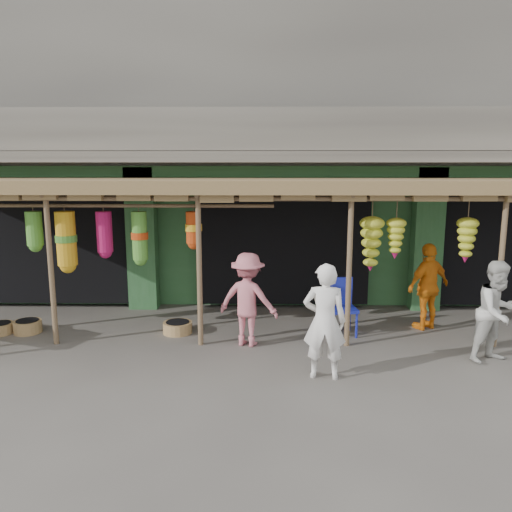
{
  "coord_description": "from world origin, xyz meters",
  "views": [
    {
      "loc": [
        -0.42,
        -8.34,
        3.04
      ],
      "look_at": [
        -0.57,
        1.0,
        1.33
      ],
      "focal_mm": 35.0,
      "sensor_mm": 36.0,
      "label": 1
    }
  ],
  "objects_px": {
    "person_right": "(497,312)",
    "person_vendor": "(428,286)",
    "person_front": "(324,321)",
    "person_shopper": "(248,299)",
    "blue_chair": "(341,303)"
  },
  "relations": [
    {
      "from": "person_right",
      "to": "person_vendor",
      "type": "height_order",
      "value": "person_vendor"
    },
    {
      "from": "person_front",
      "to": "person_shopper",
      "type": "distance_m",
      "value": 1.75
    },
    {
      "from": "blue_chair",
      "to": "person_vendor",
      "type": "height_order",
      "value": "person_vendor"
    },
    {
      "from": "person_front",
      "to": "person_shopper",
      "type": "height_order",
      "value": "person_front"
    },
    {
      "from": "person_front",
      "to": "person_vendor",
      "type": "relative_size",
      "value": 1.04
    },
    {
      "from": "blue_chair",
      "to": "person_front",
      "type": "xyz_separation_m",
      "value": [
        -0.54,
        -1.95,
        0.28
      ]
    },
    {
      "from": "person_right",
      "to": "person_shopper",
      "type": "height_order",
      "value": "person_right"
    },
    {
      "from": "person_right",
      "to": "person_shopper",
      "type": "distance_m",
      "value": 3.94
    },
    {
      "from": "blue_chair",
      "to": "person_front",
      "type": "distance_m",
      "value": 2.05
    },
    {
      "from": "blue_chair",
      "to": "person_front",
      "type": "bearing_deg",
      "value": -113.04
    },
    {
      "from": "person_vendor",
      "to": "blue_chair",
      "type": "bearing_deg",
      "value": -19.14
    },
    {
      "from": "person_shopper",
      "to": "person_front",
      "type": "bearing_deg",
      "value": 149.07
    },
    {
      "from": "blue_chair",
      "to": "person_shopper",
      "type": "bearing_deg",
      "value": -167.12
    },
    {
      "from": "blue_chair",
      "to": "person_right",
      "type": "relative_size",
      "value": 0.63
    },
    {
      "from": "blue_chair",
      "to": "person_shopper",
      "type": "xyz_separation_m",
      "value": [
        -1.67,
        -0.63,
        0.23
      ]
    }
  ]
}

